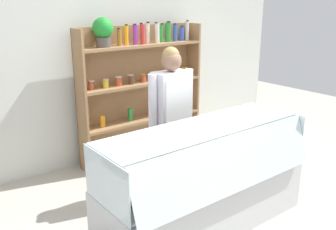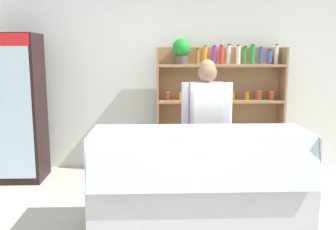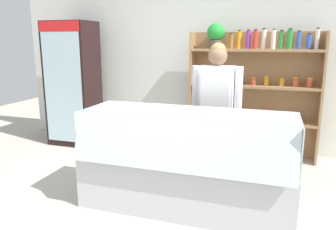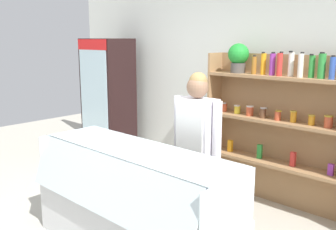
{
  "view_description": "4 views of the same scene",
  "coord_description": "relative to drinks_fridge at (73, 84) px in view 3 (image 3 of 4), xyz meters",
  "views": [
    {
      "loc": [
        -2.16,
        -2.34,
        2.13
      ],
      "look_at": [
        0.23,
        0.75,
        0.92
      ],
      "focal_mm": 40.0,
      "sensor_mm": 36.0,
      "label": 1
    },
    {
      "loc": [
        -0.34,
        -3.51,
        1.76
      ],
      "look_at": [
        -0.2,
        0.38,
        1.09
      ],
      "focal_mm": 40.0,
      "sensor_mm": 36.0,
      "label": 2
    },
    {
      "loc": [
        0.89,
        -3.03,
        1.68
      ],
      "look_at": [
        -0.22,
        0.37,
        0.87
      ],
      "focal_mm": 35.0,
      "sensor_mm": 36.0,
      "label": 3
    },
    {
      "loc": [
        2.54,
        -2.15,
        1.98
      ],
      "look_at": [
        0.02,
        0.55,
        1.23
      ],
      "focal_mm": 40.0,
      "sensor_mm": 36.0,
      "label": 4
    }
  ],
  "objects": [
    {
      "name": "shelving_unit",
      "position": [
        2.81,
        0.27,
        0.1
      ],
      "size": [
        1.83,
        0.29,
        1.93
      ],
      "color": "#9E754C",
      "rests_on": "ground"
    },
    {
      "name": "ground_plane",
      "position": [
        2.26,
        -1.57,
        -1.0
      ],
      "size": [
        12.0,
        12.0,
        0.0
      ],
      "primitive_type": "plane",
      "color": "#B7B2A3"
    },
    {
      "name": "shop_clerk",
      "position": [
        2.51,
        -0.85,
        -0.01
      ],
      "size": [
        0.59,
        0.25,
        1.67
      ],
      "color": "#383D51",
      "rests_on": "ground"
    },
    {
      "name": "back_wall",
      "position": [
        2.26,
        0.56,
        0.35
      ],
      "size": [
        6.8,
        0.1,
        2.7
      ],
      "primitive_type": "cube",
      "color": "silver",
      "rests_on": "ground"
    },
    {
      "name": "drinks_fridge",
      "position": [
        0.0,
        0.0,
        0.0
      ],
      "size": [
        0.75,
        0.57,
        1.99
      ],
      "color": "black",
      "rests_on": "ground"
    },
    {
      "name": "deli_display_case",
      "position": [
        2.34,
        -1.57,
        -0.68
      ],
      "size": [
        2.11,
        0.8,
        1.01
      ],
      "color": "silver",
      "rests_on": "ground"
    }
  ]
}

